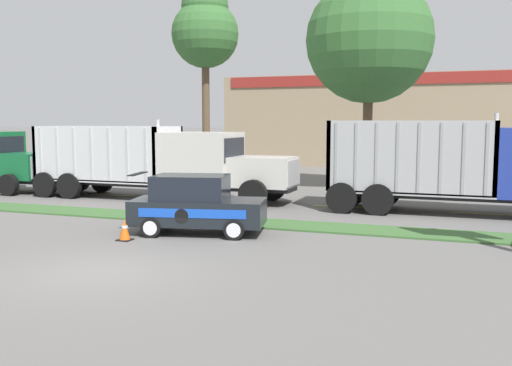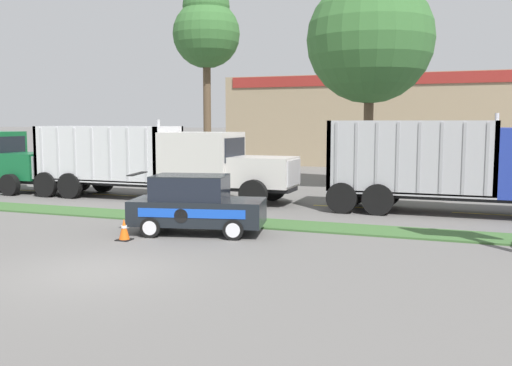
{
  "view_description": "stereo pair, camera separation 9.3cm",
  "coord_description": "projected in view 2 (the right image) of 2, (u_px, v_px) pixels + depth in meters",
  "views": [
    {
      "loc": [
        7.68,
        -10.76,
        3.41
      ],
      "look_at": [
        0.8,
        8.34,
        1.23
      ],
      "focal_mm": 40.0,
      "sensor_mm": 36.0,
      "label": 1
    },
    {
      "loc": [
        7.77,
        -10.73,
        3.41
      ],
      "look_at": [
        0.8,
        8.34,
        1.23
      ],
      "focal_mm": 40.0,
      "sensor_mm": 36.0,
      "label": 2
    }
  ],
  "objects": [
    {
      "name": "store_building_backdrop",
      "position": [
        400.0,
        121.0,
        46.88
      ],
      "size": [
        26.03,
        12.1,
        6.93
      ],
      "color": "#9E896B",
      "rests_on": "ground_plane"
    },
    {
      "name": "tree_behind_centre",
      "position": [
        206.0,
        29.0,
        36.77
      ],
      "size": [
        4.35,
        4.35,
        12.31
      ],
      "color": "brown",
      "rests_on": "ground_plane"
    },
    {
      "name": "centre_line_5",
      "position": [
        342.0,
        207.0,
        23.01
      ],
      "size": [
        2.4,
        0.14,
        0.01
      ],
      "primitive_type": "cube",
      "color": "yellow",
      "rests_on": "ground_plane"
    },
    {
      "name": "centre_line_6",
      "position": [
        486.0,
        214.0,
        21.16
      ],
      "size": [
        2.4,
        0.14,
        0.01
      ],
      "primitive_type": "cube",
      "color": "yellow",
      "rests_on": "ground_plane"
    },
    {
      "name": "centre_line_2",
      "position": [
        22.0,
        190.0,
        28.53
      ],
      "size": [
        2.4,
        0.14,
        0.01
      ],
      "primitive_type": "cube",
      "color": "yellow",
      "rests_on": "ground_plane"
    },
    {
      "name": "centre_line_4",
      "position": [
        220.0,
        200.0,
        24.85
      ],
      "size": [
        2.4,
        0.14,
        0.01
      ],
      "primitive_type": "cube",
      "color": "yellow",
      "rests_on": "ground_plane"
    },
    {
      "name": "grass_verge",
      "position": [
        221.0,
        221.0,
        19.58
      ],
      "size": [
        120.0,
        1.69,
        0.06
      ],
      "primitive_type": "cube",
      "color": "#3D6633",
      "rests_on": "ground_plane"
    },
    {
      "name": "ground_plane",
      "position": [
        98.0,
        272.0,
        13.04
      ],
      "size": [
        600.0,
        600.0,
        0.0
      ],
      "primitive_type": "plane",
      "color": "slate"
    },
    {
      "name": "traffic_cone",
      "position": [
        124.0,
        230.0,
        16.47
      ],
      "size": [
        0.41,
        0.41,
        0.64
      ],
      "color": "black",
      "rests_on": "ground_plane"
    },
    {
      "name": "dump_truck_trail",
      "position": [
        182.0,
        164.0,
        24.78
      ],
      "size": [
        12.0,
        2.77,
        3.5
      ],
      "color": "black",
      "rests_on": "ground_plane"
    },
    {
      "name": "rally_car",
      "position": [
        196.0,
        204.0,
        17.42
      ],
      "size": [
        4.29,
        2.5,
        1.83
      ],
      "color": "black",
      "rests_on": "ground_plane"
    },
    {
      "name": "tree_behind_left",
      "position": [
        370.0,
        27.0,
        27.74
      ],
      "size": [
        6.19,
        6.19,
        12.05
      ],
      "color": "brown",
      "rests_on": "ground_plane"
    },
    {
      "name": "centre_line_3",
      "position": [
        114.0,
        195.0,
        26.69
      ],
      "size": [
        2.4,
        0.14,
        0.01
      ],
      "primitive_type": "cube",
      "color": "yellow",
      "rests_on": "ground_plane"
    }
  ]
}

